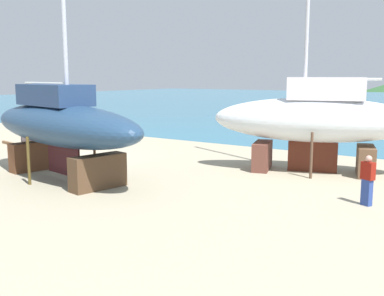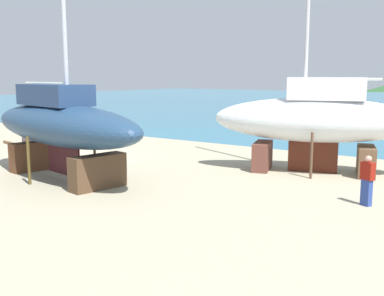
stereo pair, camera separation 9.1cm
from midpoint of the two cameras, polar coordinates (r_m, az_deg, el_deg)
name	(u,v)px [view 2 (the right image)]	position (r m, az deg, el deg)	size (l,w,h in m)	color
ground_plane	(16,173)	(21.87, -20.98, -2.98)	(51.42, 51.42, 0.00)	tan
sea_water	(369,103)	(78.23, 21.21, 5.24)	(151.63, 102.25, 0.01)	teal
sailboat_small_center	(315,119)	(21.03, 15.19, 3.49)	(9.32, 4.96, 14.05)	brown
sailboat_mid_port	(62,124)	(19.87, -15.80, 2.95)	(10.48, 4.60, 16.91)	brown
worker	(367,180)	(16.35, 21.12, -3.72)	(0.50, 0.42, 1.70)	navy
barrel_tar_black	(29,141)	(29.93, -19.54, 0.84)	(0.67, 0.67, 0.78)	#2F2828
barrel_ochre	(56,146)	(26.57, -16.50, 0.25)	(0.63, 0.63, 0.88)	brown
timber_plank_near	(9,143)	(31.21, -21.71, 0.58)	(1.58, 0.15, 0.18)	brown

